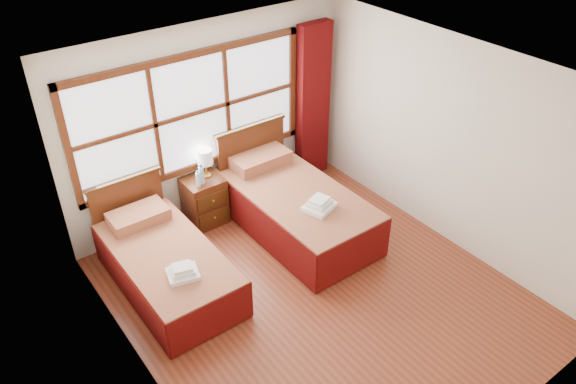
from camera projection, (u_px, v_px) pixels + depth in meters
floor at (318, 295)px, 6.41m from camera, size 4.50×4.50×0.00m
ceiling at (326, 81)px, 4.96m from camera, size 4.50×4.50×0.00m
wall_back at (209, 121)px, 7.18m from camera, size 4.00×0.00×4.00m
wall_left at (137, 283)px, 4.69m from camera, size 0.00×4.50×4.50m
wall_right at (451, 144)px, 6.68m from camera, size 0.00×4.50×4.50m
window at (192, 113)px, 6.92m from camera, size 3.16×0.06×1.56m
curtain at (313, 103)px, 7.96m from camera, size 0.50×0.16×2.30m
bed_left at (166, 264)px, 6.40m from camera, size 1.01×2.03×0.98m
bed_right at (293, 206)px, 7.28m from camera, size 1.16×2.25×1.13m
nightstand at (205, 201)px, 7.40m from camera, size 0.50×0.49×0.66m
towels_left at (183, 272)px, 5.88m from camera, size 0.38×0.35×0.13m
towels_right at (319, 205)px, 6.75m from camera, size 0.43×0.40×0.15m
lamp at (205, 158)px, 7.14m from camera, size 0.20×0.20×0.39m
bottle_near at (198, 179)px, 7.03m from camera, size 0.06×0.06×0.22m
bottle_far at (202, 175)px, 7.08m from camera, size 0.07×0.07×0.27m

